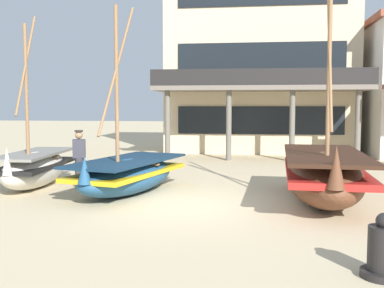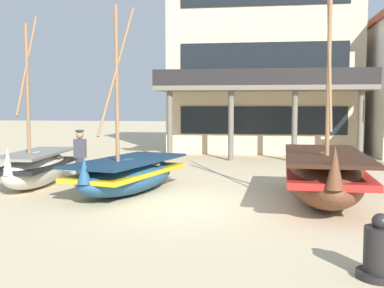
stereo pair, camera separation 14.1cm
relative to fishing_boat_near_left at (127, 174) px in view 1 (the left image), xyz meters
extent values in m
plane|color=#CCB78E|center=(1.82, -1.30, -0.53)|extent=(120.00, 120.00, 0.00)
ellipsoid|color=#23517A|center=(0.01, 0.02, -0.06)|extent=(2.65, 4.47, 0.94)
cube|color=gold|center=(0.01, 0.02, 0.06)|extent=(2.62, 4.31, 0.11)
cube|color=#132C43|center=(0.01, 0.02, 0.37)|extent=(2.67, 4.40, 0.07)
cone|color=#23517A|center=(-0.50, -1.92, 0.36)|extent=(0.40, 0.40, 0.66)
cylinder|color=olive|center=(-0.13, -0.49, 2.28)|extent=(0.10, 0.10, 4.32)
cylinder|color=olive|center=(-0.13, -0.49, 2.82)|extent=(0.53, 1.81, 3.45)
cube|color=olive|center=(0.08, 0.33, 0.27)|extent=(1.56, 0.55, 0.06)
ellipsoid|color=brown|center=(5.15, -0.51, 0.09)|extent=(2.06, 5.11, 1.24)
cube|color=red|center=(5.15, -0.51, 0.25)|extent=(2.07, 4.91, 0.15)
cube|color=#351E13|center=(5.15, -0.51, 0.67)|extent=(2.11, 5.01, 0.09)
cone|color=brown|center=(5.04, -2.93, 0.65)|extent=(0.38, 0.38, 0.87)
cylinder|color=olive|center=(5.12, -1.14, 2.62)|extent=(0.10, 0.10, 4.55)
cylinder|color=olive|center=(5.12, -1.14, 3.21)|extent=(0.15, 1.70, 3.86)
cube|color=olive|center=(5.17, -0.14, 0.53)|extent=(1.73, 0.24, 0.06)
ellipsoid|color=silver|center=(-2.97, 0.63, -0.01)|extent=(1.54, 3.88, 1.03)
cube|color=black|center=(-2.97, 0.63, 0.12)|extent=(1.54, 3.73, 0.12)
cube|color=gray|center=(-2.97, 0.63, 0.46)|extent=(1.57, 3.81, 0.07)
cone|color=silver|center=(-2.83, -1.19, 0.45)|extent=(0.27, 0.27, 0.72)
cylinder|color=olive|center=(-2.93, 0.16, 2.17)|extent=(0.10, 0.10, 3.95)
cylinder|color=olive|center=(-2.93, 0.16, 3.02)|extent=(0.19, 1.55, 2.90)
cube|color=olive|center=(-2.99, 0.91, 0.35)|extent=(1.21, 0.25, 0.06)
cylinder|color=#33333D|center=(-1.63, 0.70, -0.09)|extent=(0.26, 0.26, 0.88)
cube|color=#383842|center=(-1.63, 0.70, 0.62)|extent=(0.41, 0.31, 0.54)
sphere|color=#A87A56|center=(-1.63, 0.70, 1.01)|extent=(0.22, 0.22, 0.22)
cylinder|color=#2D2823|center=(-1.63, 0.70, 1.13)|extent=(0.24, 0.24, 0.05)
cylinder|color=black|center=(5.24, -5.71, -0.48)|extent=(0.62, 0.62, 0.10)
cylinder|color=black|center=(5.24, -5.71, -0.12)|extent=(0.43, 0.43, 0.62)
cube|color=beige|center=(3.67, 13.25, 4.06)|extent=(9.51, 5.10, 9.18)
cube|color=black|center=(3.67, 10.67, 1.15)|extent=(7.99, 0.06, 1.35)
cube|color=black|center=(3.67, 10.67, 4.21)|extent=(7.99, 0.06, 1.35)
cube|color=#70665B|center=(3.67, 9.22, 2.63)|extent=(9.51, 2.95, 0.20)
cylinder|color=#666056|center=(-0.41, 8.19, 1.00)|extent=(0.24, 0.24, 3.06)
cylinder|color=#666056|center=(2.31, 8.19, 1.00)|extent=(0.24, 0.24, 3.06)
cylinder|color=#666056|center=(5.02, 8.19, 1.00)|extent=(0.24, 0.24, 3.06)
cylinder|color=#666056|center=(7.74, 8.19, 1.00)|extent=(0.24, 0.24, 3.06)
cube|color=black|center=(3.67, 7.80, 3.08)|extent=(9.51, 0.08, 0.70)
camera|label=1|loc=(3.45, -12.44, 1.87)|focal=44.22mm
camera|label=2|loc=(3.59, -12.42, 1.87)|focal=44.22mm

